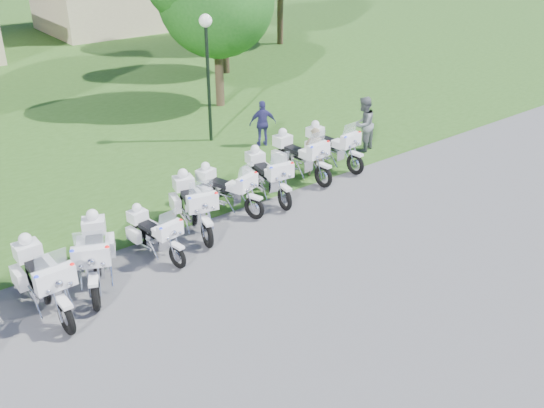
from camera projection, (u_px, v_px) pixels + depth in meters
ground at (270, 269)px, 14.29m from camera, size 100.00×100.00×0.00m
motorcycle_1 at (43, 278)px, 12.65m from camera, size 0.87×2.62×1.76m
motorcycle_2 at (95, 253)px, 13.54m from camera, size 1.51×2.42×1.74m
motorcycle_3 at (154, 233)px, 14.65m from camera, size 0.87×2.10×1.41m
motorcycle_4 at (193, 204)px, 15.77m from camera, size 1.19×2.50×1.71m
motorcycle_5 at (226, 189)px, 16.76m from camera, size 1.19×2.23×1.55m
motorcycle_6 at (267, 175)px, 17.53m from camera, size 1.03×2.43×1.64m
motorcycle_7 at (300, 155)px, 18.77m from camera, size 0.90×2.52×1.69m
motorcycle_8 at (332, 145)px, 19.60m from camera, size 0.92×2.43×1.63m
lamp_post at (207, 48)px, 20.43m from camera, size 0.44×0.44×4.44m
bystander_a at (314, 152)px, 18.82m from camera, size 0.68×0.65×1.57m
bystander_b at (363, 124)px, 20.61m from camera, size 1.11×0.98×1.91m
bystander_c at (263, 124)px, 21.11m from camera, size 1.03×0.76×1.62m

